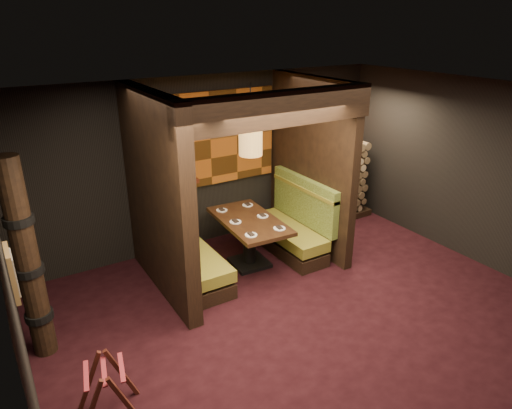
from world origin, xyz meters
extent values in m
cube|color=black|center=(0.00, 0.00, -0.01)|extent=(6.50, 5.50, 0.02)
cube|color=black|center=(0.00, 0.00, 2.86)|extent=(6.50, 5.50, 0.02)
cube|color=black|center=(0.00, 2.76, 1.43)|extent=(6.50, 0.02, 2.85)
cube|color=black|center=(-3.26, 0.00, 1.43)|extent=(0.02, 5.50, 2.85)
cube|color=black|center=(3.26, 0.00, 1.43)|extent=(0.02, 5.50, 2.85)
cube|color=black|center=(-1.35, 1.65, 1.43)|extent=(0.20, 2.20, 2.85)
cube|color=black|center=(1.30, 1.70, 1.43)|extent=(0.15, 2.10, 2.85)
cube|color=black|center=(-0.02, 0.70, 2.63)|extent=(2.85, 0.18, 0.44)
cube|color=#A65318|center=(-0.02, 2.71, 1.82)|extent=(2.40, 0.06, 1.55)
cube|color=#A65318|center=(-1.23, 1.82, 1.85)|extent=(0.04, 1.85, 1.45)
cube|color=#541E11|center=(-0.60, 2.65, 1.18)|extent=(0.60, 0.12, 0.07)
cube|color=black|center=(-0.85, 1.65, 0.11)|extent=(0.55, 1.60, 0.22)
cube|color=olive|center=(-0.85, 1.65, 0.36)|extent=(0.55, 1.60, 0.18)
cube|color=#4C581C|center=(-1.19, 1.65, 0.75)|extent=(0.12, 1.60, 0.78)
cube|color=olive|center=(-1.19, 1.65, 1.10)|extent=(0.15, 1.60, 0.06)
cube|color=black|center=(0.82, 1.65, 0.11)|extent=(0.55, 1.60, 0.22)
cube|color=olive|center=(0.82, 1.65, 0.36)|extent=(0.55, 1.60, 0.18)
cube|color=#4C581C|center=(1.16, 1.65, 0.75)|extent=(0.12, 1.60, 0.78)
cube|color=olive|center=(1.16, 1.65, 1.10)|extent=(0.15, 1.60, 0.06)
cube|color=black|center=(0.06, 1.59, 0.03)|extent=(0.58, 0.58, 0.06)
cylinder|color=black|center=(0.06, 1.59, 0.37)|extent=(0.20, 0.20, 0.73)
cube|color=#382311|center=(0.06, 1.59, 0.76)|extent=(0.90, 1.54, 0.06)
cylinder|color=white|center=(-0.21, 1.10, 0.80)|extent=(0.18, 0.18, 0.01)
cube|color=black|center=(-0.21, 1.10, 0.81)|extent=(0.08, 0.11, 0.02)
cylinder|color=white|center=(0.26, 1.07, 0.80)|extent=(0.18, 0.18, 0.01)
cube|color=black|center=(0.26, 1.07, 0.81)|extent=(0.08, 0.11, 0.02)
cylinder|color=white|center=(-0.18, 1.61, 0.80)|extent=(0.18, 0.18, 0.01)
cube|color=black|center=(-0.18, 1.61, 0.81)|extent=(0.08, 0.11, 0.02)
cylinder|color=white|center=(0.29, 1.58, 0.80)|extent=(0.18, 0.18, 0.01)
cube|color=black|center=(0.29, 1.58, 0.81)|extent=(0.08, 0.11, 0.02)
cylinder|color=white|center=(-0.14, 2.12, 0.80)|extent=(0.18, 0.18, 0.01)
cube|color=black|center=(-0.14, 2.12, 0.81)|extent=(0.08, 0.11, 0.02)
cylinder|color=white|center=(0.32, 2.09, 0.80)|extent=(0.18, 0.18, 0.01)
cube|color=black|center=(0.32, 2.09, 0.81)|extent=(0.08, 0.11, 0.02)
cylinder|color=#AE8040|center=(0.06, 1.54, 2.05)|extent=(0.34, 0.34, 0.45)
sphere|color=#FFC672|center=(0.06, 1.54, 2.05)|extent=(0.18, 0.18, 0.18)
cylinder|color=black|center=(0.06, 1.54, 2.56)|extent=(0.02, 0.02, 0.57)
cube|color=olive|center=(-3.22, 0.10, 1.62)|extent=(0.04, 0.36, 0.46)
cube|color=#3F3F3F|center=(-3.20, 0.10, 1.62)|extent=(0.01, 0.27, 0.36)
cube|color=#401811|center=(-2.54, -0.50, 0.30)|extent=(0.31, 0.10, 0.69)
cube|color=#401811|center=(-2.78, -0.04, 0.30)|extent=(0.31, 0.10, 0.69)
cube|color=#401811|center=(-2.46, -0.10, 0.30)|extent=(0.31, 0.10, 0.69)
cube|color=maroon|center=(-2.82, -0.24, 0.56)|extent=(0.13, 0.42, 0.01)
cube|color=maroon|center=(-2.66, -0.27, 0.56)|extent=(0.13, 0.42, 0.01)
cube|color=maroon|center=(-2.50, -0.30, 0.56)|extent=(0.13, 0.42, 0.01)
cylinder|color=black|center=(-3.05, 1.10, 1.20)|extent=(0.26, 0.26, 2.40)
cylinder|color=black|center=(-3.05, 1.10, 0.50)|extent=(0.31, 0.31, 0.09)
cylinder|color=black|center=(-3.05, 1.10, 1.10)|extent=(0.31, 0.31, 0.09)
cylinder|color=black|center=(-3.05, 1.10, 1.70)|extent=(0.31, 0.31, 0.09)
cube|color=black|center=(2.29, 2.35, 0.06)|extent=(1.73, 0.70, 0.12)
cube|color=brown|center=(2.29, 2.35, 0.81)|extent=(1.73, 0.70, 1.38)
cube|color=maroon|center=(2.29, 2.68, 1.78)|extent=(1.83, 0.10, 0.56)
cube|color=black|center=(1.39, 1.96, 1.43)|extent=(0.08, 0.08, 2.85)
camera|label=1|loc=(-3.21, -3.92, 3.66)|focal=32.00mm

